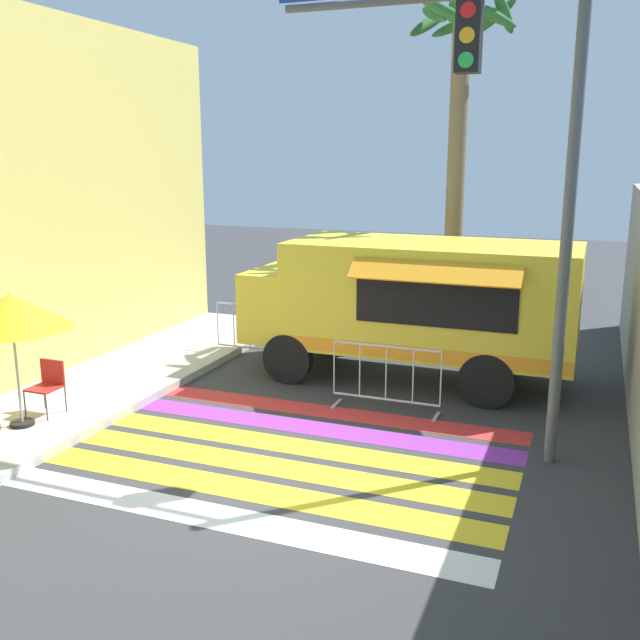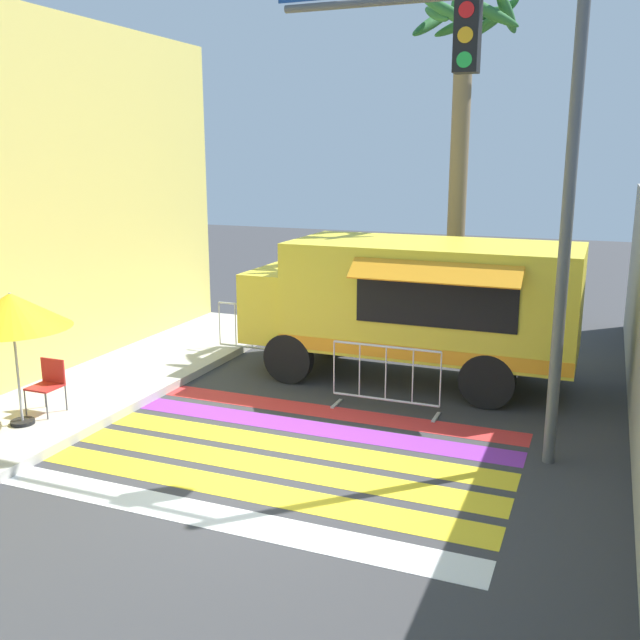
{
  "view_description": "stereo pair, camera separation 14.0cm",
  "coord_description": "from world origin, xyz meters",
  "views": [
    {
      "loc": [
        3.86,
        -7.96,
        4.23
      ],
      "look_at": [
        -0.43,
        3.08,
        1.45
      ],
      "focal_mm": 40.0,
      "sensor_mm": 36.0,
      "label": 1
    },
    {
      "loc": [
        3.99,
        -7.91,
        4.23
      ],
      "look_at": [
        -0.43,
        3.08,
        1.45
      ],
      "focal_mm": 40.0,
      "sensor_mm": 36.0,
      "label": 2
    }
  ],
  "objects": [
    {
      "name": "ground_plane",
      "position": [
        0.0,
        0.0,
        0.0
      ],
      "size": [
        60.0,
        60.0,
        0.0
      ],
      "primitive_type": "plane",
      "color": "#38383A"
    },
    {
      "name": "crosswalk_painted",
      "position": [
        0.0,
        0.7,
        0.0
      ],
      "size": [
        6.4,
        4.36,
        0.01
      ],
      "color": "white",
      "rests_on": "ground_plane"
    },
    {
      "name": "food_truck",
      "position": [
        0.62,
        4.87,
        1.57
      ],
      "size": [
        6.14,
        2.78,
        2.64
      ],
      "color": "yellow",
      "rests_on": "ground_plane"
    },
    {
      "name": "traffic_signal_pole",
      "position": [
        2.74,
        1.91,
        4.48
      ],
      "size": [
        4.17,
        0.29,
        6.64
      ],
      "color": "#515456",
      "rests_on": "ground_plane"
    },
    {
      "name": "patio_umbrella",
      "position": [
        -4.15,
        -0.01,
        1.94
      ],
      "size": [
        1.73,
        1.73,
        2.07
      ],
      "color": "black",
      "rests_on": "sidewalk_left"
    },
    {
      "name": "folding_chair",
      "position": [
        -4.15,
        0.6,
        0.66
      ],
      "size": [
        0.46,
        0.46,
        0.85
      ],
      "rotation": [
        0.0,
        0.0,
        0.16
      ],
      "color": "#4C4C51",
      "rests_on": "sidewalk_left"
    },
    {
      "name": "barricade_front",
      "position": [
        0.78,
        3.0,
        0.56
      ],
      "size": [
        1.87,
        0.44,
        1.15
      ],
      "color": "#B7BABF",
      "rests_on": "ground_plane"
    },
    {
      "name": "barricade_side",
      "position": [
        -2.8,
        5.11,
        0.55
      ],
      "size": [
        1.58,
        0.44,
        1.15
      ],
      "color": "#B7BABF",
      "rests_on": "ground_plane"
    },
    {
      "name": "palm_tree",
      "position": [
        0.91,
        7.84,
        5.06
      ],
      "size": [
        2.37,
        2.46,
        7.5
      ],
      "color": "#7A664C",
      "rests_on": "ground_plane"
    }
  ]
}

